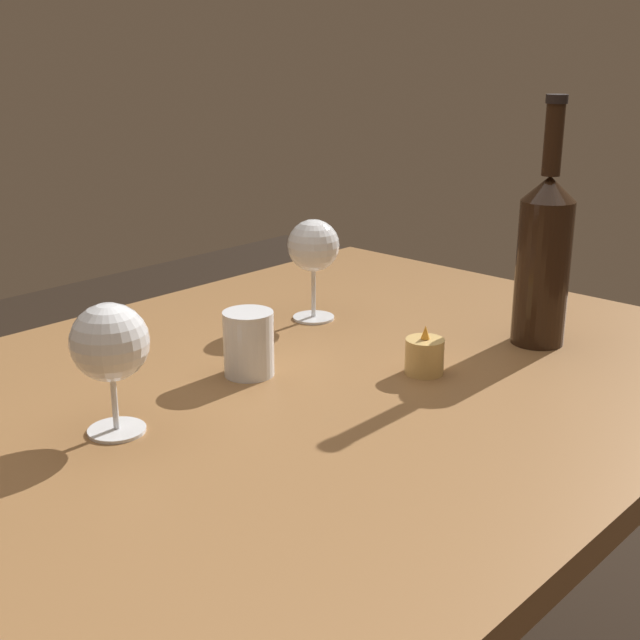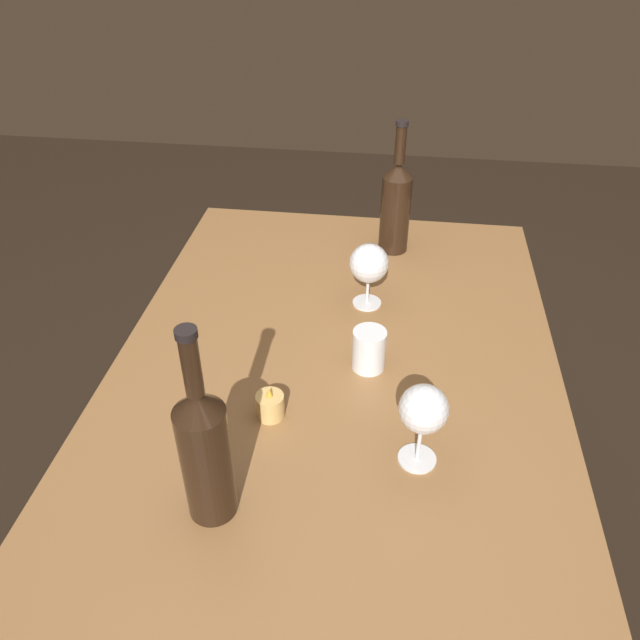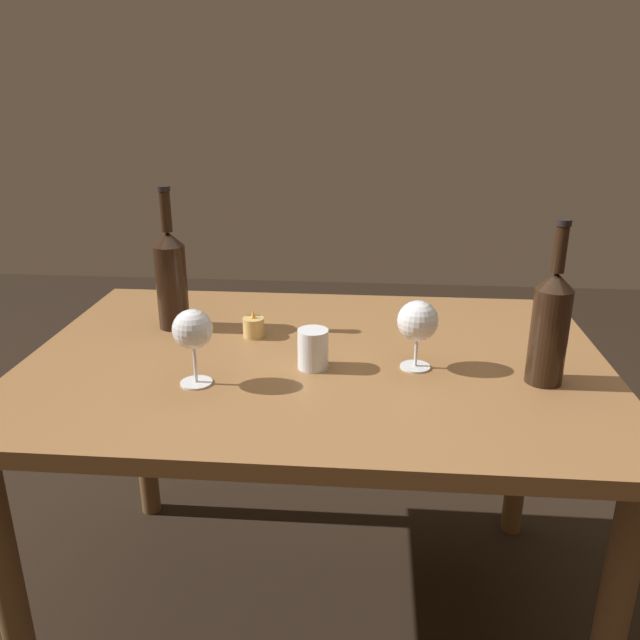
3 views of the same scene
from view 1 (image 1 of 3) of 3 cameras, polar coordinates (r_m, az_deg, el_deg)
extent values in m
cube|color=olive|center=(1.10, -2.38, -5.38)|extent=(1.30, 0.90, 0.04)
cylinder|color=brown|center=(1.88, 2.11, -7.38)|extent=(0.06, 0.06, 0.70)
cylinder|color=white|center=(1.00, -13.44, -7.18)|extent=(0.07, 0.07, 0.00)
cylinder|color=white|center=(0.99, -13.59, -5.29)|extent=(0.01, 0.01, 0.07)
sphere|color=white|center=(0.96, -13.90, -1.45)|extent=(0.09, 0.09, 0.09)
cylinder|color=#510A14|center=(0.96, -13.87, -1.78)|extent=(0.07, 0.07, 0.02)
cylinder|color=white|center=(1.36, -0.43, 0.17)|extent=(0.07, 0.07, 0.00)
cylinder|color=white|center=(1.35, -0.44, 1.92)|extent=(0.01, 0.01, 0.08)
sphere|color=white|center=(1.33, -0.44, 5.02)|extent=(0.08, 0.08, 0.08)
cylinder|color=#510A14|center=(1.33, -0.44, 4.72)|extent=(0.06, 0.06, 0.01)
cylinder|color=black|center=(1.26, 14.65, 3.03)|extent=(0.08, 0.08, 0.21)
cone|color=black|center=(1.24, 15.11, 8.51)|extent=(0.08, 0.08, 0.03)
cylinder|color=black|center=(1.23, 15.36, 11.55)|extent=(0.03, 0.03, 0.10)
cylinder|color=black|center=(1.23, 15.58, 14.08)|extent=(0.03, 0.03, 0.01)
cylinder|color=white|center=(1.12, -4.93, -1.62)|extent=(0.07, 0.07, 0.09)
cylinder|color=silver|center=(1.13, -4.90, -2.54)|extent=(0.06, 0.06, 0.04)
cylinder|color=#DBB266|center=(1.14, 7.01, -2.42)|extent=(0.05, 0.05, 0.05)
cylinder|color=white|center=(1.14, 7.00, -2.70)|extent=(0.04, 0.04, 0.03)
cone|color=#F99E2D|center=(1.13, 7.08, -0.80)|extent=(0.01, 0.01, 0.02)
camera|label=2|loc=(1.91, 18.96, 29.62)|focal=35.21mm
camera|label=3|loc=(2.14, -33.36, 19.66)|focal=35.98mm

